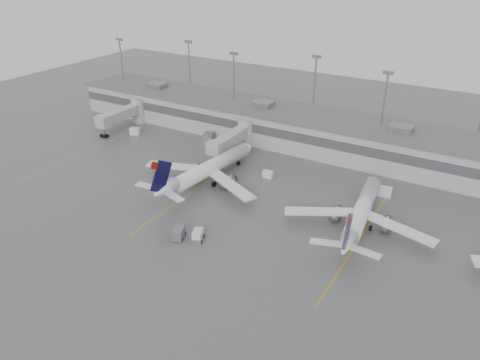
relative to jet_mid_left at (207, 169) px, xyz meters
The scene contains 17 objects.
ground 32.90m from the jet_mid_left, 58.36° to the right, with size 260.00×260.00×0.00m, color #515154.
terminal 34.67m from the jet_mid_left, 60.31° to the left, with size 152.00×17.00×9.45m.
light_masts 40.74m from the jet_mid_left, 64.42° to the left, with size 142.40×8.00×20.60m.
jet_bridge_left 42.28m from the jet_mid_left, 155.03° to the left, with size 4.00×17.20×7.00m.
jet_bridge_right 18.17m from the jet_mid_left, 100.56° to the left, with size 4.00×17.20×7.00m.
stand_markings 17.90m from the jet_mid_left, 12.70° to the right, with size 105.25×40.00×0.01m.
jet_mid_left is the anchor object (origin of this frame).
jet_mid_right 33.33m from the jet_mid_left, ahead, with size 26.78×30.16×9.77m.
baggage_tug 21.71m from the jet_mid_left, 60.15° to the right, with size 2.68×3.28×1.83m.
baggage_cart 21.39m from the jet_mid_left, 69.27° to the right, with size 2.75×3.48×1.96m.
gse_uld_a 35.57m from the jet_mid_left, 157.16° to the left, with size 2.53×1.69×1.79m, color white.
gse_uld_b 13.57m from the jet_mid_left, 41.90° to the left, with size 2.11×1.41×1.50m, color white.
gse_uld_c 36.79m from the jet_mid_left, 21.60° to the left, with size 2.58×1.72×1.83m, color white.
gse_loader 23.44m from the jet_mid_left, 123.36° to the left, with size 2.27×3.63×2.27m, color slate.
cone_a 27.41m from the jet_mid_left, 166.44° to the left, with size 0.44×0.44×0.71m, color orange.
cone_b 9.10m from the jet_mid_left, 50.89° to the left, with size 0.46×0.46×0.72m, color orange.
cone_c 25.67m from the jet_mid_left, 20.06° to the left, with size 0.40×0.40×0.63m, color orange.
Camera 1 is at (34.03, -45.05, 45.46)m, focal length 35.00 mm.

